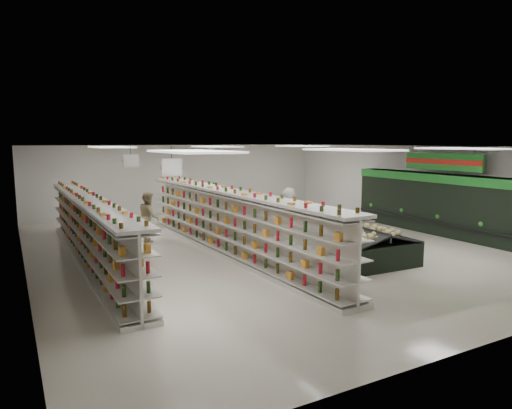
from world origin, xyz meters
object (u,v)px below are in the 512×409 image
gondola_center (229,225)px  produce_island (319,232)px  shopper_main (288,219)px  gondola_left (90,233)px  shopper_background (149,216)px  soda_endcap (202,205)px

gondola_center → produce_island: (2.95, -0.49, -0.43)m
shopper_main → produce_island: bearing=-171.9°
gondola_left → gondola_center: gondola_center is taller
gondola_left → shopper_main: (5.57, -1.42, 0.15)m
produce_island → gondola_center: bearing=170.6°
gondola_center → shopper_main: size_ratio=5.66×
shopper_main → shopper_background: shopper_main is taller
shopper_background → gondola_center: bearing=-140.0°
soda_endcap → shopper_main: (0.38, -6.04, 0.25)m
produce_island → gondola_left: bearing=168.6°
soda_endcap → shopper_main: 6.05m
gondola_left → shopper_main: size_ratio=5.34×
gondola_center → soda_endcap: bearing=74.2°
produce_island → shopper_main: bearing=-177.9°
produce_island → shopper_main: (-1.21, -0.04, 0.53)m
produce_island → shopper_background: (-4.58, 3.42, 0.39)m
gondola_left → soda_endcap: (5.19, 4.62, -0.10)m
produce_island → shopper_background: shopper_background is taller
produce_island → soda_endcap: size_ratio=4.46×
produce_island → soda_endcap: soda_endcap is taller
gondola_left → produce_island: size_ratio=1.56×
shopper_main → gondola_center: bearing=-11.0°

